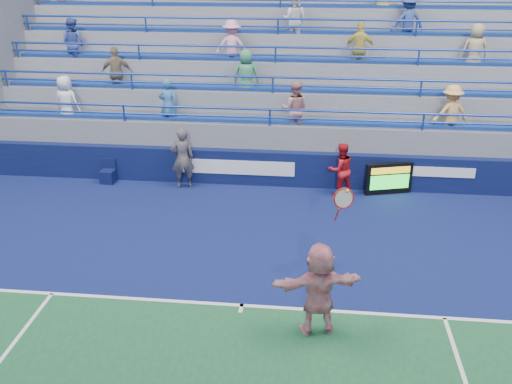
# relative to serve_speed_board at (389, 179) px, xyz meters

# --- Properties ---
(ground) EXTENTS (120.00, 120.00, 0.00)m
(ground) POSITION_rel_serve_speed_board_xyz_m (-3.61, -6.19, -0.49)
(ground) COLOR #333538
(sponsor_wall) EXTENTS (18.00, 0.32, 1.10)m
(sponsor_wall) POSITION_rel_serve_speed_board_xyz_m (-3.60, 0.31, 0.06)
(sponsor_wall) COLOR #0B123D
(sponsor_wall) RESTS_ON ground
(bleacher_stand) EXTENTS (18.00, 5.61, 6.13)m
(bleacher_stand) POSITION_rel_serve_speed_board_xyz_m (-3.61, 4.08, 1.06)
(bleacher_stand) COLOR slate
(bleacher_stand) RESTS_ON ground
(serve_speed_board) EXTENTS (1.40, 0.53, 0.97)m
(serve_speed_board) POSITION_rel_serve_speed_board_xyz_m (0.00, 0.00, 0.00)
(serve_speed_board) COLOR black
(serve_speed_board) RESTS_ON ground
(judge_chair) EXTENTS (0.44, 0.44, 0.74)m
(judge_chair) POSITION_rel_serve_speed_board_xyz_m (-8.61, -0.04, -0.25)
(judge_chair) COLOR #0C133D
(judge_chair) RESTS_ON ground
(tennis_player) EXTENTS (1.84, 0.97, 3.03)m
(tennis_player) POSITION_rel_serve_speed_board_xyz_m (-2.05, -6.83, 0.46)
(tennis_player) COLOR white
(tennis_player) RESTS_ON ground
(line_judge) EXTENTS (0.80, 0.65, 1.89)m
(line_judge) POSITION_rel_serve_speed_board_xyz_m (-6.18, -0.14, 0.45)
(line_judge) COLOR #141639
(line_judge) RESTS_ON ground
(ball_girl) EXTENTS (0.97, 0.88, 1.62)m
(ball_girl) POSITION_rel_serve_speed_board_xyz_m (-1.44, -0.23, 0.32)
(ball_girl) COLOR red
(ball_girl) RESTS_ON ground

